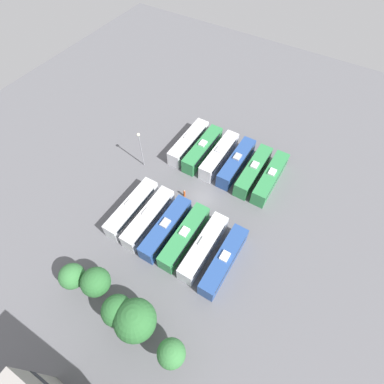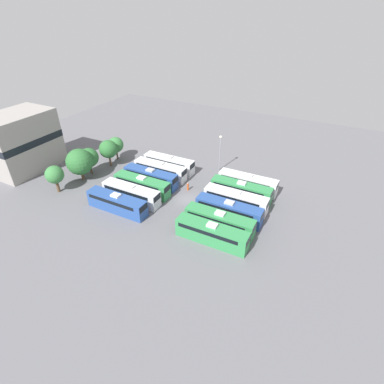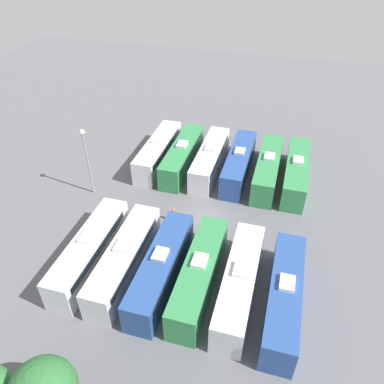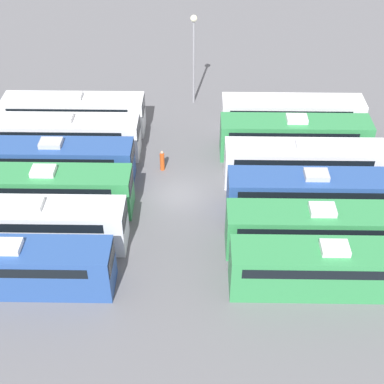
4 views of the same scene
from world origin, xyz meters
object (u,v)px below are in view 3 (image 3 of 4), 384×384
object	(u,v)px
bus_5	(158,151)
bus_7	(239,283)
bus_1	(268,168)
bus_2	(239,163)
bus_6	(284,296)
bus_9	(161,267)
bus_0	(296,172)
bus_3	(210,159)
worker_person	(174,215)
bus_8	(199,274)
bus_10	(125,258)
bus_11	(90,250)
light_pole	(86,152)
bus_4	(182,155)

from	to	relation	value
bus_5	bus_7	distance (m)	22.95
bus_1	bus_2	size ratio (longest dim) A/B	1.00
bus_6	bus_9	world-z (taller)	same
bus_0	bus_3	distance (m)	10.59
bus_2	bus_5	xyz separation A→B (m)	(10.54, 0.11, 0.00)
bus_3	worker_person	distance (m)	10.70
bus_1	worker_person	bearing A→B (deg)	50.69
bus_6	bus_1	bearing A→B (deg)	-79.18
bus_1	bus_8	xyz separation A→B (m)	(3.70, 18.12, 0.00)
bus_10	bus_9	bearing A→B (deg)	178.30
bus_1	bus_9	world-z (taller)	same
bus_5	worker_person	bearing A→B (deg)	117.89
bus_2	bus_11	xyz separation A→B (m)	(10.54, 18.40, 0.00)
bus_6	bus_8	xyz separation A→B (m)	(7.23, -0.36, 0.00)
bus_7	light_pole	bearing A→B (deg)	-27.56
bus_9	bus_8	bearing A→B (deg)	-175.76
bus_1	bus_7	distance (m)	18.13
bus_8	worker_person	world-z (taller)	bus_8
bus_7	worker_person	distance (m)	11.38
bus_2	bus_5	world-z (taller)	same
bus_10	light_pole	distance (m)	13.84
bus_2	bus_7	bearing A→B (deg)	100.45
bus_1	bus_4	world-z (taller)	same
bus_2	bus_10	distance (m)	19.77
bus_6	light_pole	size ratio (longest dim) A/B	1.42
bus_8	bus_4	bearing A→B (deg)	-68.50
bus_0	bus_7	world-z (taller)	same
bus_6	bus_11	distance (m)	17.66
bus_6	bus_4	bearing A→B (deg)	-52.05
bus_3	bus_8	xyz separation A→B (m)	(-3.53, 18.25, 0.00)
bus_3	bus_6	xyz separation A→B (m)	(-10.77, 18.61, 0.00)
bus_7	worker_person	world-z (taller)	bus_7
bus_7	bus_6	bearing A→B (deg)	174.72
bus_3	bus_11	world-z (taller)	same
bus_1	bus_3	size ratio (longest dim) A/B	1.00
bus_7	worker_person	xyz separation A→B (m)	(8.34, -7.69, -0.93)
bus_5	light_pole	xyz separation A→B (m)	(5.16, 8.28, 3.84)
bus_6	bus_10	bearing A→B (deg)	-0.85
bus_8	bus_5	bearing A→B (deg)	-60.22
light_pole	bus_10	bearing A→B (deg)	130.63
bus_4	bus_6	xyz separation A→B (m)	(-14.33, 18.37, 0.00)
bus_3	worker_person	bearing A→B (deg)	82.92
bus_0	bus_3	world-z (taller)	same
bus_3	bus_9	bearing A→B (deg)	90.39
bus_10	bus_8	bearing A→B (deg)	-178.77
bus_6	bus_11	world-z (taller)	same
bus_7	worker_person	size ratio (longest dim) A/B	6.87
bus_8	bus_11	size ratio (longest dim) A/B	1.00
bus_0	bus_11	distance (m)	25.30
bus_8	bus_10	bearing A→B (deg)	1.23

